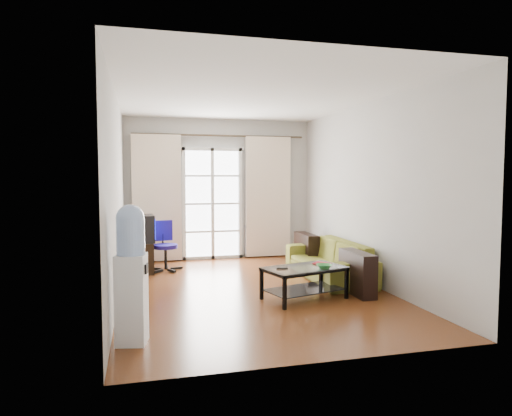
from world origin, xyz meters
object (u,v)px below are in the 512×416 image
(coffee_table, at_px, (304,279))
(water_cooler, at_px, (131,271))
(task_chair, at_px, (165,256))
(tv_stand, at_px, (139,257))
(sofa, at_px, (328,259))
(crt_tv, at_px, (138,229))

(coffee_table, relative_size, water_cooler, 0.87)
(task_chair, height_order, water_cooler, water_cooler)
(tv_stand, bearing_deg, coffee_table, -48.93)
(sofa, xyz_separation_m, crt_tv, (-2.91, 1.12, 0.44))
(crt_tv, relative_size, water_cooler, 0.39)
(sofa, bearing_deg, water_cooler, -53.05)
(crt_tv, bearing_deg, sofa, -25.42)
(tv_stand, height_order, water_cooler, water_cooler)
(coffee_table, distance_m, crt_tv, 3.09)
(tv_stand, relative_size, water_cooler, 0.52)
(sofa, height_order, tv_stand, sofa)
(tv_stand, height_order, crt_tv, crt_tv)
(task_chair, distance_m, water_cooler, 3.45)
(crt_tv, distance_m, task_chair, 0.66)
(coffee_table, bearing_deg, crt_tv, 133.31)
(coffee_table, distance_m, task_chair, 2.84)
(tv_stand, bearing_deg, sofa, -23.70)
(coffee_table, xyz_separation_m, water_cooler, (-2.15, -1.08, 0.43))
(crt_tv, distance_m, water_cooler, 3.30)
(crt_tv, bearing_deg, tv_stand, 86.88)
(sofa, relative_size, crt_tv, 3.81)
(tv_stand, distance_m, task_chair, 0.43)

